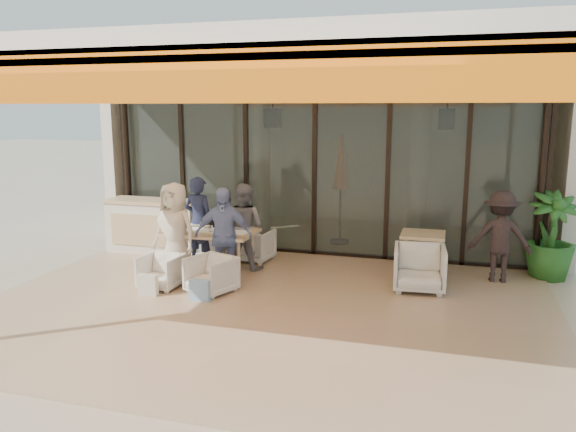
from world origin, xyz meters
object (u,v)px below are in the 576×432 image
at_px(chair_far_right, 254,244).
at_px(diner_navy, 199,221).
at_px(diner_cream, 175,232).
at_px(side_table, 423,240).
at_px(potted_palm, 551,236).
at_px(host_counter, 155,226).
at_px(chair_near_right, 211,273).
at_px(chair_far_left, 211,242).
at_px(dining_table, 210,234).
at_px(standing_woman, 500,237).
at_px(diner_periwinkle, 223,236).
at_px(diner_grey, 244,227).
at_px(side_chair, 419,266).
at_px(chair_near_left, 161,270).

bearing_deg(chair_far_right, diner_navy, 36.90).
bearing_deg(diner_cream, side_table, 28.93).
distance_m(diner_cream, potted_palm, 6.11).
relative_size(host_counter, potted_palm, 1.29).
xyz_separation_m(chair_near_right, side_table, (3.00, 1.77, 0.32)).
bearing_deg(chair_far_left, potted_palm, -174.15).
height_order(host_counter, dining_table, host_counter).
relative_size(dining_table, chair_near_right, 2.36).
bearing_deg(chair_far_right, potted_palm, -169.45).
height_order(chair_near_right, diner_cream, diner_cream).
bearing_deg(dining_table, diner_cream, -132.06).
bearing_deg(chair_near_right, standing_woman, 45.01).
distance_m(chair_far_right, standing_woman, 4.21).
relative_size(chair_far_left, chair_far_right, 0.96).
xyz_separation_m(chair_far_right, side_table, (3.00, -0.13, 0.31)).
xyz_separation_m(diner_cream, potted_palm, (5.84, 1.79, -0.08)).
bearing_deg(diner_periwinkle, chair_far_left, 110.90).
bearing_deg(side_table, diner_grey, -173.02).
bearing_deg(potted_palm, dining_table, -166.24).
height_order(diner_grey, diner_periwinkle, diner_periwinkle).
distance_m(chair_far_right, side_chair, 3.12).
relative_size(host_counter, diner_cream, 1.16).
distance_m(side_chair, potted_palm, 2.39).
bearing_deg(diner_navy, diner_grey, -170.23).
bearing_deg(chair_far_right, dining_table, 71.72).
height_order(diner_navy, standing_woman, diner_navy).
bearing_deg(diner_navy, potted_palm, -161.61).
bearing_deg(chair_near_right, chair_far_left, 135.36).
xyz_separation_m(diner_grey, diner_cream, (-0.84, -0.90, 0.05)).
bearing_deg(chair_near_right, diner_periwinkle, 111.51).
height_order(diner_navy, diner_grey, diner_navy).
height_order(chair_far_left, chair_near_left, chair_far_left).
height_order(chair_far_left, chair_near_right, chair_near_right).
xyz_separation_m(diner_periwinkle, side_chair, (3.00, 0.52, -0.39)).
bearing_deg(chair_far_left, chair_near_right, 115.92).
distance_m(chair_near_left, potted_palm, 6.28).
bearing_deg(standing_woman, diner_grey, 5.00).
bearing_deg(diner_periwinkle, diner_grey, 79.94).
height_order(diner_cream, side_chair, diner_cream).
bearing_deg(standing_woman, side_table, 1.83).
xyz_separation_m(chair_far_left, chair_near_right, (0.84, -1.90, 0.01)).
bearing_deg(host_counter, diner_grey, -15.00).
distance_m(host_counter, diner_cream, 1.90).
distance_m(dining_table, chair_far_right, 1.10).
xyz_separation_m(chair_far_right, diner_grey, (0.00, -0.50, 0.42)).
bearing_deg(diner_navy, side_chair, -175.94).
xyz_separation_m(chair_near_left, potted_palm, (5.84, 2.29, 0.42)).
relative_size(chair_near_right, diner_periwinkle, 0.41).
relative_size(diner_cream, potted_palm, 1.11).
height_order(chair_near_left, side_chair, side_chair).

